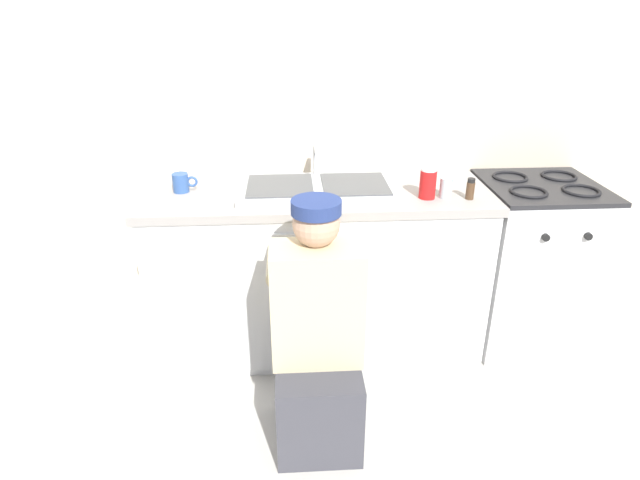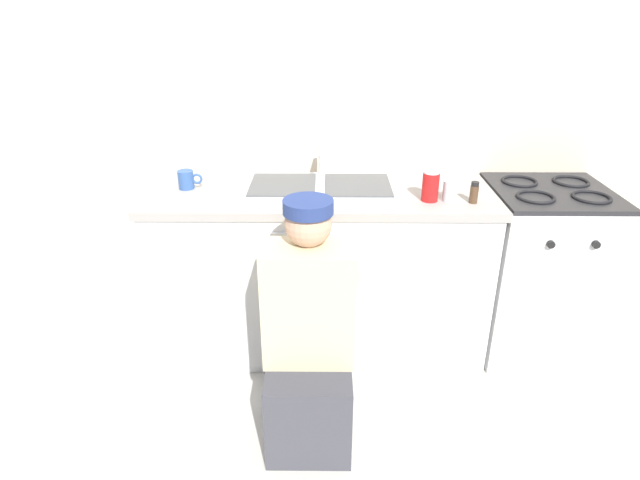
{
  "view_description": "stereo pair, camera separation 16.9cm",
  "coord_description": "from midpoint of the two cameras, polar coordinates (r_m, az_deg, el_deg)",
  "views": [
    {
      "loc": [
        -0.15,
        -2.27,
        1.83
      ],
      "look_at": [
        0.0,
        0.1,
        0.73
      ],
      "focal_mm": 30.0,
      "sensor_mm": 36.0,
      "label": 1
    },
    {
      "loc": [
        0.02,
        -2.27,
        1.83
      ],
      "look_at": [
        0.0,
        0.1,
        0.73
      ],
      "focal_mm": 30.0,
      "sensor_mm": 36.0,
      "label": 2
    }
  ],
  "objects": [
    {
      "name": "back_wall",
      "position": [
        2.98,
        1.77,
        13.61
      ],
      "size": [
        6.0,
        0.1,
        2.5
      ],
      "primitive_type": "cube",
      "color": "beige",
      "rests_on": "ground_plane"
    },
    {
      "name": "spice_bottle_pepper",
      "position": [
        2.68,
        17.87,
        4.8
      ],
      "size": [
        0.04,
        0.04,
        0.1
      ],
      "color": "#513823",
      "rests_on": "countertop"
    },
    {
      "name": "water_glass",
      "position": [
        2.68,
        15.37,
        5.04
      ],
      "size": [
        0.06,
        0.06,
        0.1
      ],
      "color": "#ADC6CC",
      "rests_on": "countertop"
    },
    {
      "name": "stove_range",
      "position": [
        3.17,
        23.7,
        -2.96
      ],
      "size": [
        0.6,
        0.62,
        0.94
      ],
      "color": "white",
      "rests_on": "ground_plane"
    },
    {
      "name": "countertop",
      "position": [
        2.74,
        1.82,
        4.8
      ],
      "size": [
        1.77,
        0.62,
        0.04
      ],
      "primitive_type": "cube",
      "color": "#9E9993",
      "rests_on": "counter_cabinet"
    },
    {
      "name": "ground_plane",
      "position": [
        2.92,
        1.7,
        -14.01
      ],
      "size": [
        12.0,
        12.0,
        0.0
      ],
      "primitive_type": "plane",
      "color": "beige"
    },
    {
      "name": "plumber_person",
      "position": [
        2.32,
        0.96,
        -11.37
      ],
      "size": [
        0.42,
        0.61,
        1.1
      ],
      "color": "#3F3F47",
      "rests_on": "ground_plane"
    },
    {
      "name": "soda_cup_red",
      "position": [
        2.65,
        13.52,
        5.62
      ],
      "size": [
        0.08,
        0.08,
        0.15
      ],
      "color": "red",
      "rests_on": "countertop"
    },
    {
      "name": "coffee_mug",
      "position": [
        2.82,
        -12.38,
        6.3
      ],
      "size": [
        0.13,
        0.08,
        0.09
      ],
      "color": "#335699",
      "rests_on": "countertop"
    },
    {
      "name": "counter_cabinet",
      "position": [
        2.92,
        1.7,
        -3.72
      ],
      "size": [
        1.73,
        0.62,
        0.87
      ],
      "color": "white",
      "rests_on": "ground_plane"
    },
    {
      "name": "sink_double_basin",
      "position": [
        2.73,
        1.83,
        5.61
      ],
      "size": [
        0.8,
        0.44,
        0.19
      ],
      "color": "silver",
      "rests_on": "countertop"
    }
  ]
}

